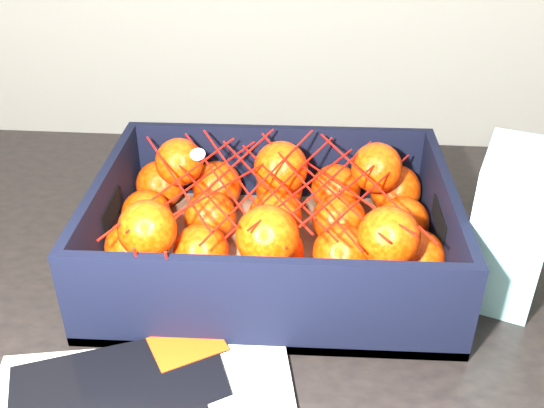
{
  "coord_description": "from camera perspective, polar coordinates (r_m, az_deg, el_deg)",
  "views": [
    {
      "loc": [
        -0.04,
        -0.29,
        1.24
      ],
      "look_at": [
        -0.08,
        0.33,
        0.86
      ],
      "focal_mm": 40.74,
      "sensor_mm": 36.0,
      "label": 1
    }
  ],
  "objects": [
    {
      "name": "table",
      "position": [
        0.87,
        -6.78,
        -11.36
      ],
      "size": [
        1.22,
        0.83,
        0.75
      ],
      "color": "black",
      "rests_on": "ground"
    },
    {
      "name": "produce_crate",
      "position": [
        0.8,
        0.12,
        -3.32
      ],
      "size": [
        0.44,
        0.33,
        0.12
      ],
      "color": "brown",
      "rests_on": "table"
    },
    {
      "name": "clementine_heap",
      "position": [
        0.78,
        0.24,
        -2.03
      ],
      "size": [
        0.42,
        0.31,
        0.13
      ],
      "color": "red",
      "rests_on": "produce_crate"
    },
    {
      "name": "mesh_net",
      "position": [
        0.75,
        -0.29,
        1.61
      ],
      "size": [
        0.36,
        0.29,
        0.09
      ],
      "color": "red",
      "rests_on": "clementine_heap"
    },
    {
      "name": "retail_carton",
      "position": [
        0.78,
        21.11,
        -1.82
      ],
      "size": [
        0.12,
        0.14,
        0.18
      ],
      "primitive_type": "cube",
      "rotation": [
        0.0,
        0.0,
        -0.37
      ],
      "color": "silver",
      "rests_on": "table"
    }
  ]
}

